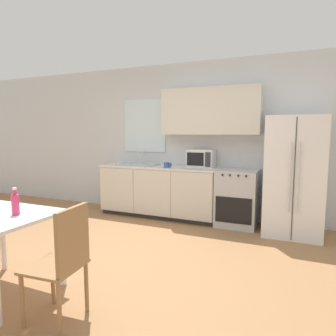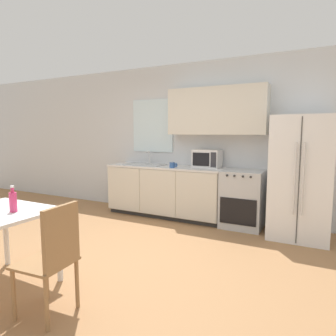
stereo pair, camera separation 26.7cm
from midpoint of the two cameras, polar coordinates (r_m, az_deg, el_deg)
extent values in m
plane|color=#9E7047|center=(3.68, -10.94, -17.18)|extent=(12.00, 12.00, 0.00)
cube|color=silver|center=(5.38, 2.44, 5.31)|extent=(12.00, 0.06, 2.70)
cube|color=silver|center=(5.71, -5.76, 8.01)|extent=(0.85, 0.04, 0.98)
cube|color=beige|center=(5.07, 6.55, 10.68)|extent=(1.64, 0.32, 0.77)
cube|color=#333333|center=(5.47, -2.92, -8.58)|extent=(2.10, 0.54, 0.08)
cube|color=beige|center=(5.34, -3.09, -4.16)|extent=(2.10, 0.60, 0.79)
cube|color=beige|center=(5.43, -11.21, -4.10)|extent=(0.68, 0.01, 0.77)
cube|color=beige|center=(5.07, -4.64, -4.76)|extent=(0.68, 0.01, 0.77)
cube|color=beige|center=(4.79, 2.82, -5.44)|extent=(0.68, 0.01, 0.77)
cube|color=silver|center=(5.28, -3.12, 0.20)|extent=(2.13, 0.63, 0.03)
cube|color=#B7BABC|center=(4.91, 11.53, -5.57)|extent=(0.63, 0.60, 0.90)
cube|color=black|center=(4.65, 10.71, -7.95)|extent=(0.55, 0.01, 0.40)
cylinder|color=#262626|center=(4.58, 8.70, -1.31)|extent=(0.03, 0.02, 0.03)
cylinder|color=#262626|center=(4.55, 10.08, -1.38)|extent=(0.03, 0.02, 0.03)
cylinder|color=#262626|center=(4.53, 11.62, -1.46)|extent=(0.03, 0.02, 0.03)
cylinder|color=#262626|center=(4.50, 13.03, -1.54)|extent=(0.03, 0.02, 0.03)
cube|color=white|center=(4.66, 21.43, -1.43)|extent=(0.80, 0.77, 1.72)
cube|color=#3F3F3F|center=(4.28, 21.24, -2.12)|extent=(0.01, 0.01, 1.66)
cylinder|color=silver|center=(4.25, 20.57, -1.68)|extent=(0.02, 0.02, 0.95)
cylinder|color=silver|center=(4.24, 21.92, -1.75)|extent=(0.02, 0.02, 0.95)
cube|color=#B7BABC|center=(5.48, -7.16, 0.66)|extent=(0.72, 0.39, 0.02)
cylinder|color=silver|center=(5.61, -6.36, 2.04)|extent=(0.02, 0.02, 0.22)
cylinder|color=silver|center=(5.54, -6.74, 3.02)|extent=(0.02, 0.14, 0.02)
cube|color=silver|center=(5.10, 4.84, 1.82)|extent=(0.45, 0.30, 0.30)
cube|color=black|center=(4.97, 3.68, 1.70)|extent=(0.29, 0.01, 0.22)
cube|color=#2D2D33|center=(4.90, 6.05, 1.61)|extent=(0.09, 0.01, 0.24)
cylinder|color=#335999|center=(5.03, -1.79, 0.58)|extent=(0.09, 0.09, 0.09)
torus|color=#335999|center=(5.00, -1.04, 0.59)|extent=(0.02, 0.07, 0.07)
cylinder|color=white|center=(3.84, -30.79, -11.29)|extent=(0.06, 0.06, 0.72)
cylinder|color=white|center=(3.23, -21.80, -14.18)|extent=(0.06, 0.06, 0.72)
cube|color=#997047|center=(2.68, -23.63, -16.86)|extent=(0.43, 0.43, 0.02)
cube|color=#997047|center=(2.48, -20.72, -12.47)|extent=(0.06, 0.37, 0.48)
cylinder|color=#997047|center=(2.78, -28.71, -21.37)|extent=(0.03, 0.03, 0.43)
cylinder|color=#997047|center=(2.99, -23.64, -19.03)|extent=(0.03, 0.03, 0.43)
cylinder|color=#997047|center=(2.56, -23.09, -23.59)|extent=(0.03, 0.03, 0.43)
cylinder|color=#997047|center=(2.79, -18.12, -20.73)|extent=(0.03, 0.03, 0.43)
cylinder|color=#DB386B|center=(3.09, -29.31, -6.15)|extent=(0.07, 0.07, 0.18)
cylinder|color=#DB386B|center=(3.07, -29.44, -4.05)|extent=(0.03, 0.03, 0.05)
cylinder|color=white|center=(3.06, -29.47, -3.47)|extent=(0.03, 0.03, 0.02)
camera|label=1|loc=(0.13, -92.06, -0.25)|focal=32.00mm
camera|label=2|loc=(0.13, 87.94, 0.25)|focal=32.00mm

